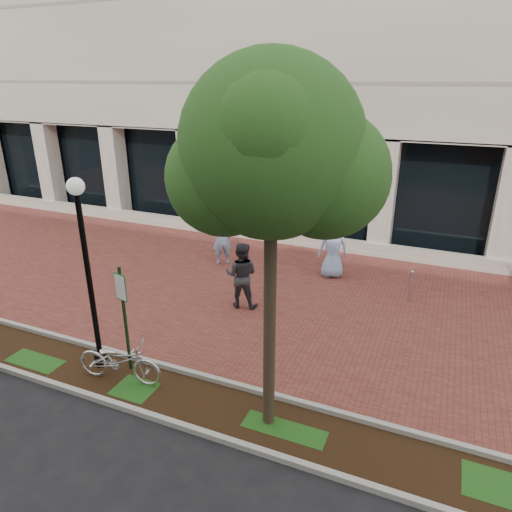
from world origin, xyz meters
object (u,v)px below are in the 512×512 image
at_px(pedestrian_left, 222,239).
at_px(bollard, 411,286).
at_px(pedestrian_right, 333,249).
at_px(street_tree, 275,159).
at_px(parking_sign, 123,307).
at_px(locked_bicycle, 119,360).
at_px(pedestrian_mid, 241,275).
at_px(lamppost, 87,266).

relative_size(pedestrian_left, bollard, 1.86).
bearing_deg(pedestrian_right, street_tree, 70.27).
relative_size(parking_sign, bollard, 2.49).
xyz_separation_m(locked_bicycle, pedestrian_left, (-1.01, 6.86, 0.43)).
distance_m(parking_sign, bollard, 8.16).
height_order(street_tree, locked_bicycle, street_tree).
xyz_separation_m(pedestrian_left, pedestrian_mid, (1.98, -2.65, 0.03)).
bearing_deg(lamppost, pedestrian_left, 91.79).
height_order(locked_bicycle, pedestrian_mid, pedestrian_mid).
xyz_separation_m(pedestrian_left, pedestrian_right, (3.84, 0.44, 0.04)).
bearing_deg(street_tree, pedestrian_right, 95.14).
xyz_separation_m(lamppost, street_tree, (4.28, -0.20, 2.56)).
distance_m(pedestrian_left, pedestrian_mid, 3.31).
bearing_deg(parking_sign, pedestrian_left, 109.15).
distance_m(lamppost, locked_bicycle, 2.13).
relative_size(parking_sign, locked_bicycle, 1.30).
distance_m(street_tree, pedestrian_right, 8.29).
bearing_deg(lamppost, parking_sign, 8.40).
xyz_separation_m(lamppost, pedestrian_mid, (1.77, 3.91, -1.49)).
relative_size(street_tree, pedestrian_mid, 3.42).
relative_size(lamppost, pedestrian_mid, 2.24).
bearing_deg(street_tree, locked_bicycle, -178.44).
distance_m(street_tree, pedestrian_left, 9.09).
bearing_deg(parking_sign, pedestrian_right, 78.07).
bearing_deg(street_tree, pedestrian_mid, 121.42).
bearing_deg(pedestrian_mid, lamppost, 55.02).
bearing_deg(bollard, pedestrian_mid, -154.13).
distance_m(parking_sign, street_tree, 4.94).
height_order(locked_bicycle, pedestrian_right, pedestrian_right).
bearing_deg(bollard, locked_bicycle, -130.34).
relative_size(lamppost, pedestrian_left, 2.31).
height_order(lamppost, street_tree, street_tree).
distance_m(lamppost, pedestrian_right, 8.03).
relative_size(locked_bicycle, pedestrian_right, 0.99).
xyz_separation_m(lamppost, pedestrian_left, (-0.21, 6.57, -1.52)).
distance_m(street_tree, locked_bicycle, 5.69).
bearing_deg(locked_bicycle, bollard, -48.83).
distance_m(pedestrian_left, bollard, 6.45).
relative_size(locked_bicycle, pedestrian_mid, 1.00).
xyz_separation_m(pedestrian_right, bollard, (2.58, -0.94, -0.46)).
height_order(lamppost, pedestrian_left, lamppost).
relative_size(street_tree, pedestrian_right, 3.39).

